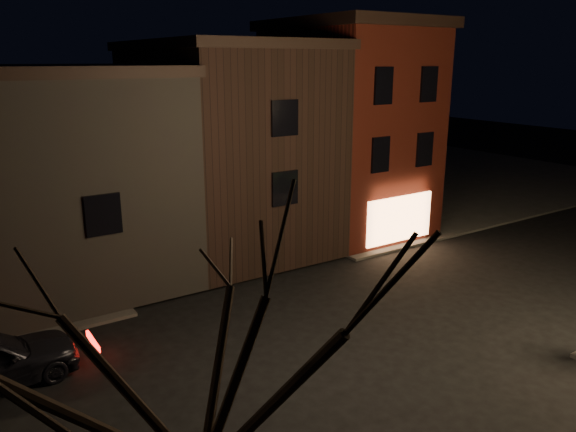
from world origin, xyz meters
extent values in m
plane|color=black|center=(0.00, 0.00, 0.00)|extent=(120.00, 120.00, 0.00)
cube|color=#2D2B28|center=(20.00, 20.00, 0.06)|extent=(30.00, 30.00, 0.12)
cube|color=#50160E|center=(8.00, 9.50, 5.12)|extent=(6.00, 8.00, 10.00)
cube|color=black|center=(8.00, 9.50, 10.37)|extent=(6.50, 8.50, 0.50)
cube|color=#F5AA6E|center=(8.00, 5.45, 1.42)|extent=(4.00, 0.12, 2.20)
cube|color=black|center=(1.50, 10.50, 4.62)|extent=(7.00, 10.00, 9.00)
cube|color=black|center=(1.50, 10.50, 9.32)|extent=(7.30, 10.30, 0.40)
cube|color=black|center=(-5.75, 10.50, 4.12)|extent=(7.50, 10.00, 8.00)
cube|color=black|center=(-5.75, 10.50, 8.32)|extent=(7.80, 10.30, 0.40)
camera|label=1|loc=(-10.55, -12.98, 8.71)|focal=35.00mm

